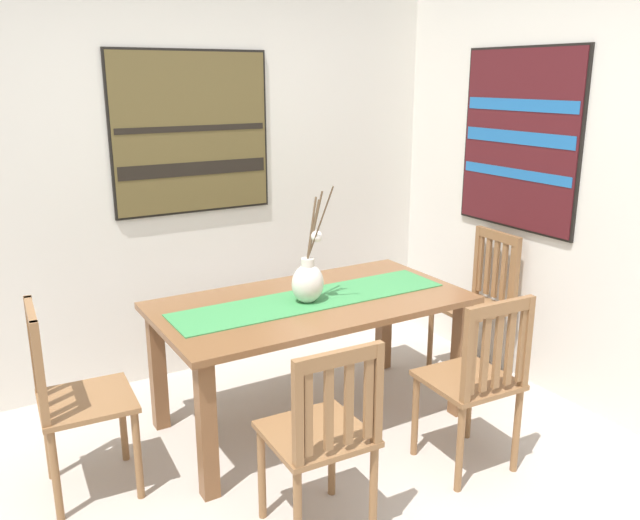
{
  "coord_description": "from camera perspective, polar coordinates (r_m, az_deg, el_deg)",
  "views": [
    {
      "loc": [
        -1.38,
        -2.18,
        1.93
      ],
      "look_at": [
        0.36,
        0.75,
        0.97
      ],
      "focal_mm": 36.62,
      "sensor_mm": 36.0,
      "label": 1
    }
  ],
  "objects": [
    {
      "name": "painting_on_back_wall",
      "position": [
        4.23,
        -11.16,
        10.82
      ],
      "size": [
        1.03,
        0.05,
        1.01
      ],
      "color": "black"
    },
    {
      "name": "centerpiece_vase",
      "position": [
        3.53,
        -1.04,
        -1.76
      ],
      "size": [
        0.18,
        0.24,
        0.66
      ],
      "color": "silver",
      "rests_on": "dining_table"
    },
    {
      "name": "chair_0",
      "position": [
        3.3,
        -20.73,
        -11.18
      ],
      "size": [
        0.45,
        0.45,
        0.96
      ],
      "color": "brown",
      "rests_on": "ground_plane"
    },
    {
      "name": "wall_back",
      "position": [
        4.31,
        -11.8,
        7.67
      ],
      "size": [
        6.4,
        0.12,
        2.7
      ],
      "primitive_type": "cube",
      "color": "silver",
      "rests_on": "ground_plane"
    },
    {
      "name": "chair_2",
      "position": [
        4.44,
        13.71,
        -3.42
      ],
      "size": [
        0.44,
        0.44,
        0.96
      ],
      "color": "brown",
      "rests_on": "ground_plane"
    },
    {
      "name": "wall_side",
      "position": [
        3.95,
        25.25,
        5.78
      ],
      "size": [
        0.12,
        6.4,
        2.7
      ],
      "primitive_type": "cube",
      "color": "silver",
      "rests_on": "ground_plane"
    },
    {
      "name": "table_runner",
      "position": [
        3.62,
        -0.74,
        -3.44
      ],
      "size": [
        1.58,
        0.36,
        0.01
      ],
      "primitive_type": "cube",
      "color": "#388447",
      "rests_on": "dining_table"
    },
    {
      "name": "dining_table",
      "position": [
        3.65,
        -0.74,
        -5.1
      ],
      "size": [
        1.72,
        0.91,
        0.74
      ],
      "color": "brown",
      "rests_on": "ground_plane"
    },
    {
      "name": "chair_1",
      "position": [
        3.35,
        13.51,
        -10.02
      ],
      "size": [
        0.44,
        0.44,
        0.94
      ],
      "color": "brown",
      "rests_on": "ground_plane"
    },
    {
      "name": "painting_on_side_wall",
      "position": [
        4.32,
        17.05,
        10.0
      ],
      "size": [
        0.05,
        0.94,
        1.12
      ],
      "color": "black"
    },
    {
      "name": "chair_3",
      "position": [
        2.82,
        0.22,
        -15.03
      ],
      "size": [
        0.44,
        0.44,
        0.92
      ],
      "color": "brown",
      "rests_on": "ground_plane"
    },
    {
      "name": "ground_plane",
      "position": [
        3.23,
        1.44,
        -21.29
      ],
      "size": [
        6.4,
        6.4,
        0.03
      ],
      "primitive_type": "cube",
      "color": "#B2A89E"
    }
  ]
}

